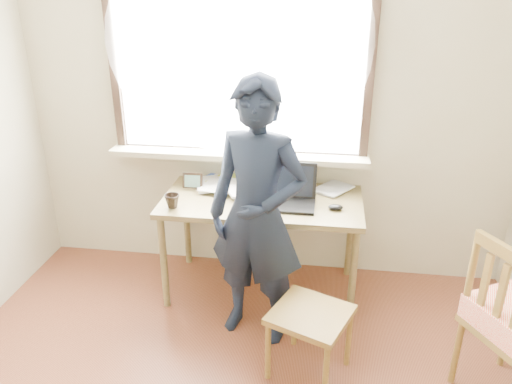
# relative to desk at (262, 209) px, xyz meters

# --- Properties ---
(room_shell) EXTENTS (3.52, 4.02, 2.61)m
(room_shell) POSITION_rel_desk_xyz_m (-0.03, -1.43, 0.99)
(room_shell) COLOR #C0B99A
(room_shell) RESTS_ON ground
(desk) EXTENTS (1.34, 0.67, 0.72)m
(desk) POSITION_rel_desk_xyz_m (0.00, 0.00, 0.00)
(desk) COLOR brown
(desk) RESTS_ON ground
(laptop) EXTENTS (0.37, 0.30, 0.25)m
(laptop) POSITION_rel_desk_xyz_m (0.18, -0.03, 0.13)
(laptop) COLOR black
(laptop) RESTS_ON desk
(mug_white) EXTENTS (0.17, 0.17, 0.09)m
(mug_white) POSITION_rel_desk_xyz_m (-0.06, 0.21, 0.12)
(mug_white) COLOR white
(mug_white) RESTS_ON desk
(mug_dark) EXTENTS (0.11, 0.11, 0.09)m
(mug_dark) POSITION_rel_desk_xyz_m (-0.56, -0.21, 0.12)
(mug_dark) COLOR black
(mug_dark) RESTS_ON desk
(mouse) EXTENTS (0.09, 0.07, 0.04)m
(mouse) POSITION_rel_desk_xyz_m (0.49, -0.10, 0.09)
(mouse) COLOR black
(mouse) RESTS_ON desk
(desk_clutter) EXTENTS (0.83, 0.50, 0.04)m
(desk_clutter) POSITION_rel_desk_xyz_m (-0.21, 0.19, 0.10)
(desk_clutter) COLOR white
(desk_clutter) RESTS_ON desk
(book_a) EXTENTS (0.25, 0.31, 0.03)m
(book_a) POSITION_rel_desk_xyz_m (-0.38, 0.20, 0.09)
(book_a) COLOR white
(book_a) RESTS_ON desk
(book_b) EXTENTS (0.31, 0.33, 0.02)m
(book_b) POSITION_rel_desk_xyz_m (0.40, 0.28, 0.08)
(book_b) COLOR white
(book_b) RESTS_ON desk
(picture_frame) EXTENTS (0.14, 0.02, 0.11)m
(picture_frame) POSITION_rel_desk_xyz_m (-0.51, 0.10, 0.13)
(picture_frame) COLOR black
(picture_frame) RESTS_ON desk
(work_chair) EXTENTS (0.52, 0.51, 0.41)m
(work_chair) POSITION_rel_desk_xyz_m (0.37, -0.78, -0.30)
(work_chair) COLOR brown
(work_chair) RESTS_ON ground
(person) EXTENTS (0.67, 0.52, 1.64)m
(person) POSITION_rel_desk_xyz_m (0.03, -0.45, 0.17)
(person) COLOR black
(person) RESTS_ON ground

